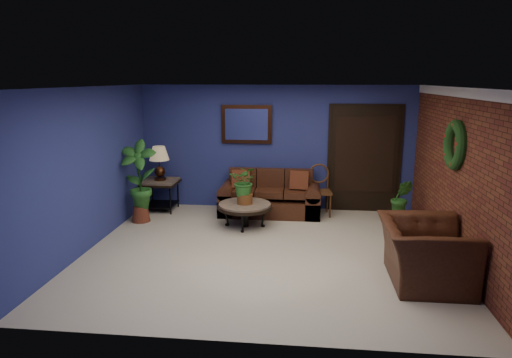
# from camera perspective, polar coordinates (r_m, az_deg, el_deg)

# --- Properties ---
(floor) EXTENTS (5.50, 5.50, 0.00)m
(floor) POSITION_cam_1_polar(r_m,az_deg,el_deg) (7.14, 1.16, -9.06)
(floor) COLOR beige
(floor) RESTS_ON ground
(wall_back) EXTENTS (5.50, 0.04, 2.50)m
(wall_back) POSITION_cam_1_polar(r_m,az_deg,el_deg) (9.24, 2.55, 3.92)
(wall_back) COLOR navy
(wall_back) RESTS_ON ground
(wall_left) EXTENTS (0.04, 5.00, 2.50)m
(wall_left) POSITION_cam_1_polar(r_m,az_deg,el_deg) (7.53, -20.13, 1.21)
(wall_left) COLOR navy
(wall_left) RESTS_ON ground
(wall_right_brick) EXTENTS (0.04, 5.00, 2.50)m
(wall_right_brick) POSITION_cam_1_polar(r_m,az_deg,el_deg) (7.10, 23.89, 0.26)
(wall_right_brick) COLOR brown
(wall_right_brick) RESTS_ON ground
(ceiling) EXTENTS (5.50, 5.00, 0.02)m
(ceiling) POSITION_cam_1_polar(r_m,az_deg,el_deg) (6.65, 1.26, 11.42)
(ceiling) COLOR white
(ceiling) RESTS_ON wall_back
(crown_molding) EXTENTS (0.03, 5.00, 0.14)m
(crown_molding) POSITION_cam_1_polar(r_m,az_deg,el_deg) (6.96, 24.52, 9.80)
(crown_molding) COLOR white
(crown_molding) RESTS_ON wall_right_brick
(wall_mirror) EXTENTS (1.02, 0.06, 0.77)m
(wall_mirror) POSITION_cam_1_polar(r_m,az_deg,el_deg) (9.20, -1.19, 6.84)
(wall_mirror) COLOR #3E1F10
(wall_mirror) RESTS_ON wall_back
(closet_door) EXTENTS (1.44, 0.06, 2.18)m
(closet_door) POSITION_cam_1_polar(r_m,az_deg,el_deg) (9.30, 13.36, 2.40)
(closet_door) COLOR black
(closet_door) RESTS_ON wall_back
(wreath) EXTENTS (0.16, 0.72, 0.72)m
(wreath) POSITION_cam_1_polar(r_m,az_deg,el_deg) (7.06, 23.63, 3.93)
(wreath) COLOR black
(wreath) RESTS_ON wall_right_brick
(sofa) EXTENTS (1.95, 0.84, 0.88)m
(sofa) POSITION_cam_1_polar(r_m,az_deg,el_deg) (9.03, 1.77, -2.52)
(sofa) COLOR #402212
(sofa) RESTS_ON ground
(coffee_table) EXTENTS (0.99, 0.99, 0.43)m
(coffee_table) POSITION_cam_1_polar(r_m,az_deg,el_deg) (8.21, -1.41, -3.48)
(coffee_table) COLOR #4C4843
(coffee_table) RESTS_ON ground
(end_table) EXTENTS (0.69, 0.69, 0.63)m
(end_table) POSITION_cam_1_polar(r_m,az_deg,el_deg) (9.38, -11.84, -0.98)
(end_table) COLOR #4C4843
(end_table) RESTS_ON ground
(table_lamp) EXTENTS (0.39, 0.39, 0.66)m
(table_lamp) POSITION_cam_1_polar(r_m,az_deg,el_deg) (9.27, -12.00, 2.46)
(table_lamp) COLOR #3E1F10
(table_lamp) RESTS_ON end_table
(side_chair) EXTENTS (0.47, 0.47, 0.99)m
(side_chair) POSITION_cam_1_polar(r_m,az_deg,el_deg) (8.99, 7.94, -0.92)
(side_chair) COLOR #5A3519
(side_chair) RESTS_ON ground
(armchair) EXTENTS (1.09, 1.24, 0.81)m
(armchair) POSITION_cam_1_polar(r_m,az_deg,el_deg) (6.38, 20.31, -8.67)
(armchair) COLOR #402212
(armchair) RESTS_ON ground
(coffee_plant) EXTENTS (0.56, 0.50, 0.69)m
(coffee_plant) POSITION_cam_1_polar(r_m,az_deg,el_deg) (8.10, -1.43, -0.51)
(coffee_plant) COLOR brown
(coffee_plant) RESTS_ON coffee_table
(floor_plant) EXTENTS (0.42, 0.36, 0.83)m
(floor_plant) POSITION_cam_1_polar(r_m,az_deg,el_deg) (8.75, 17.70, -2.62)
(floor_plant) COLOR brown
(floor_plant) RESTS_ON ground
(tall_plant) EXTENTS (0.69, 0.48, 1.53)m
(tall_plant) POSITION_cam_1_polar(r_m,az_deg,el_deg) (8.65, -14.44, 0.12)
(tall_plant) COLOR brown
(tall_plant) RESTS_ON ground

